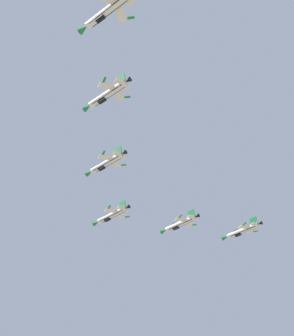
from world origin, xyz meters
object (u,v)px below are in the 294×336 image
at_px(fighter_jet_lead, 111,215).
at_px(fighter_jet_left_wing, 106,163).
at_px(fighter_jet_left_outer, 107,94).
at_px(fighter_jet_trail_slot, 107,11).
at_px(fighter_jet_right_outer, 242,231).
at_px(fighter_jet_right_wing, 180,224).

bearing_deg(fighter_jet_lead, fighter_jet_left_wing, -143.63).
height_order(fighter_jet_left_outer, fighter_jet_trail_slot, fighter_jet_left_outer).
distance_m(fighter_jet_lead, fighter_jet_right_outer, 47.23).
relative_size(fighter_jet_lead, fighter_jet_right_wing, 1.00).
bearing_deg(fighter_jet_right_outer, fighter_jet_lead, 139.23).
distance_m(fighter_jet_right_wing, fighter_jet_left_outer, 58.17).
height_order(fighter_jet_right_outer, fighter_jet_trail_slot, fighter_jet_right_outer).
relative_size(fighter_jet_right_wing, fighter_jet_left_outer, 1.00).
xyz_separation_m(fighter_jet_left_wing, fighter_jet_right_outer, (30.14, 48.41, -0.98)).
xyz_separation_m(fighter_jet_lead, fighter_jet_right_outer, (38.78, 26.94, 0.78)).
distance_m(fighter_jet_left_wing, fighter_jet_right_wing, 36.98).
height_order(fighter_jet_left_wing, fighter_jet_left_outer, fighter_jet_left_wing).
relative_size(fighter_jet_right_wing, fighter_jet_right_outer, 1.00).
relative_size(fighter_jet_left_wing, fighter_jet_left_outer, 1.00).
xyz_separation_m(fighter_jet_left_wing, fighter_jet_left_outer, (11.86, -22.96, -0.59)).
xyz_separation_m(fighter_jet_left_outer, fighter_jet_right_outer, (18.29, 71.37, -0.39)).
xyz_separation_m(fighter_jet_right_wing, fighter_jet_right_outer, (18.92, 13.21, 0.61)).
xyz_separation_m(fighter_jet_right_wing, fighter_jet_trail_slot, (10.92, -78.77, -0.19)).
height_order(fighter_jet_left_wing, fighter_jet_right_wing, fighter_jet_left_wing).
relative_size(fighter_jet_right_wing, fighter_jet_trail_slot, 1.00).
xyz_separation_m(fighter_jet_lead, fighter_jet_trail_slot, (30.78, -65.04, -0.02)).
relative_size(fighter_jet_left_wing, fighter_jet_trail_slot, 1.00).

